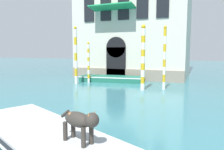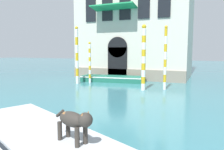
# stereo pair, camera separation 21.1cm
# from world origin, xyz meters

# --- Properties ---
(boat_foreground) EXTENTS (6.83, 4.52, 0.53)m
(boat_foreground) POSITION_xyz_m (1.07, 5.72, 0.28)
(boat_foreground) COLOR black
(boat_foreground) RESTS_ON ground_plane
(dog_on_deck) EXTENTS (1.12, 0.55, 0.77)m
(dog_on_deck) POSITION_xyz_m (2.07, 5.50, 1.03)
(dog_on_deck) COLOR #332D28
(dog_on_deck) RESTS_ON boat_foreground
(boat_moored_near_palazzo) EXTENTS (5.35, 2.27, 0.46)m
(boat_moored_near_palazzo) POSITION_xyz_m (-2.37, 17.91, 0.24)
(boat_moored_near_palazzo) COLOR #1E6651
(boat_moored_near_palazzo) RESTS_ON ground_plane
(mooring_pole_0) EXTENTS (0.19, 0.19, 3.21)m
(mooring_pole_0) POSITION_xyz_m (-3.84, 16.68, 1.62)
(mooring_pole_0) COLOR white
(mooring_pole_0) RESTS_ON ground_plane
(mooring_pole_1) EXTENTS (0.23, 0.23, 4.35)m
(mooring_pole_1) POSITION_xyz_m (-4.46, 15.82, 2.19)
(mooring_pole_1) COLOR white
(mooring_pole_1) RESTS_ON ground_plane
(mooring_pole_2) EXTENTS (0.19, 0.19, 4.11)m
(mooring_pole_2) POSITION_xyz_m (2.18, 15.86, 2.07)
(mooring_pole_2) COLOR white
(mooring_pole_2) RESTS_ON ground_plane
(mooring_pole_3) EXTENTS (0.27, 0.27, 4.16)m
(mooring_pole_3) POSITION_xyz_m (0.95, 15.10, 2.10)
(mooring_pole_3) COLOR white
(mooring_pole_3) RESTS_ON ground_plane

